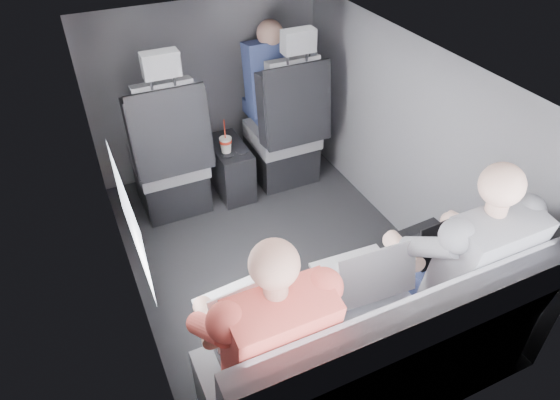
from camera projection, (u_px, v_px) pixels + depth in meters
name	position (u px, v px, depth m)	size (l,w,h in m)	color
floor	(279.00, 260.00, 3.30)	(2.60, 2.60, 0.00)	black
ceiling	(278.00, 65.00, 2.48)	(2.60, 2.60, 0.00)	#B2B2AD
panel_left	(122.00, 219.00, 2.59)	(0.02, 2.60, 1.35)	#56565B
panel_right	(406.00, 143.00, 3.20)	(0.02, 2.60, 1.35)	#56565B
panel_front	(207.00, 89.00, 3.83)	(1.80, 0.02, 1.35)	#56565B
panel_back	(418.00, 347.00, 1.96)	(1.80, 0.02, 1.35)	#56565B
side_window	(130.00, 217.00, 2.24)	(0.02, 0.75, 0.42)	white
seatbelt	(296.00, 96.00, 3.45)	(0.05, 0.01, 0.65)	black
front_seat_left	(171.00, 163.00, 3.51)	(0.52, 0.58, 1.26)	black
front_seat_right	(285.00, 135.00, 3.82)	(0.52, 0.58, 1.26)	black
center_console	(230.00, 168.00, 3.81)	(0.24, 0.48, 0.41)	black
rear_bench	(374.00, 357.00, 2.35)	(1.60, 0.57, 0.92)	slate
soda_cup	(226.00, 145.00, 3.57)	(0.09, 0.09, 0.27)	white
laptop_white	(244.00, 307.00, 2.17)	(0.38, 0.36, 0.26)	silver
laptop_silver	(363.00, 273.00, 2.33)	(0.39, 0.36, 0.27)	silver
laptop_black	(432.00, 240.00, 2.52)	(0.35, 0.31, 0.24)	black
passenger_rear_left	(265.00, 337.00, 2.05)	(0.51, 0.63, 1.23)	#35353A
passenger_rear_right	(456.00, 262.00, 2.38)	(0.52, 0.64, 1.26)	navy
passenger_front_right	(271.00, 80.00, 3.79)	(0.39, 0.39, 0.77)	navy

